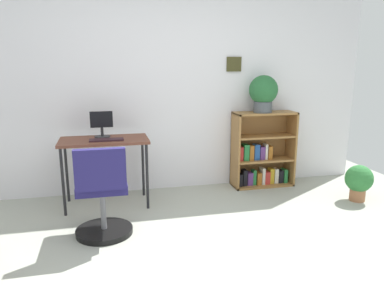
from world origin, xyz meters
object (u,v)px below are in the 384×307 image
Objects in this scene: keyboard at (107,140)px; office_chair at (102,198)px; desk at (104,146)px; bookshelf_low at (261,154)px; potted_plant_on_shelf at (263,92)px; monitor at (102,124)px; potted_plant_floor at (359,181)px.

office_chair reaches higher than keyboard.
office_chair is (-0.04, -0.80, -0.30)m from desk.
office_chair is 0.91× the size of bookshelf_low.
potted_plant_on_shelf reaches higher than bookshelf_low.
bookshelf_low is at bearing 7.95° from desk.
desk is 2.00m from potted_plant_on_shelf.
monitor reaches higher than office_chair.
keyboard is 0.78× the size of potted_plant_on_shelf.
monitor is 0.81× the size of keyboard.
bookshelf_low is (1.96, 0.17, -0.48)m from monitor.
monitor reaches higher than keyboard.
potted_plant_on_shelf is at bearing 27.63° from office_chair.
desk is 0.13m from keyboard.
potted_plant_on_shelf is (1.95, 1.02, 0.82)m from office_chair.
potted_plant_on_shelf is 1.08× the size of potted_plant_floor.
potted_plant_floor is (0.85, -0.80, -0.18)m from bookshelf_low.
desk is at bearing 169.24° from potted_plant_floor.
office_chair is 2.06× the size of potted_plant_floor.
monitor is 0.68× the size of potted_plant_floor.
potted_plant_on_shelf reaches higher than monitor.
potted_plant_floor is at bearing 5.46° from office_chair.
keyboard is 2.85m from potted_plant_floor.
office_chair is 1.91× the size of potted_plant_on_shelf.
keyboard reaches higher than desk.
keyboard is at bearing -169.26° from bookshelf_low.
desk is 1.09× the size of office_chair.
potted_plant_floor is at bearing -10.76° from desk.
desk is 2.24× the size of potted_plant_floor.
desk reaches higher than potted_plant_floor.
desk is 0.99× the size of bookshelf_low.
monitor reaches higher than bookshelf_low.
monitor is 2.96m from potted_plant_floor.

